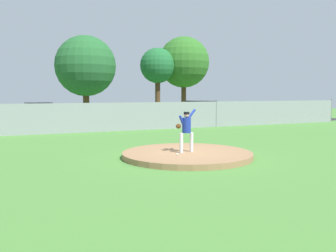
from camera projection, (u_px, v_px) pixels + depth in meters
ground_plane at (136, 139)px, 18.92m from camera, size 80.00×80.00×0.00m
asphalt_strip at (99, 125)px, 26.68m from camera, size 44.00×7.00×0.01m
pitchers_mound at (187, 155)px, 13.44m from camera, size 4.80×4.80×0.20m
pitcher_youth at (186, 128)px, 13.27m from camera, size 0.79×0.32×1.60m
baseball at (177, 154)px, 12.73m from camera, size 0.07×0.07×0.07m
chainlink_fence at (115, 117)px, 22.49m from camera, size 36.44×0.07×1.88m
parked_car_teal at (39, 116)px, 24.70m from camera, size 1.95×4.21×1.73m
parked_car_red at (200, 112)px, 29.51m from camera, size 1.96×4.54×1.74m
traffic_cone_orange at (172, 121)px, 27.36m from camera, size 0.40×0.40×0.55m
tree_bushy_near at (85, 66)px, 34.14m from camera, size 5.69×5.69×7.74m
tree_tall_centre at (158, 66)px, 37.26m from camera, size 3.61×3.61×6.98m
tree_broad_right at (184, 62)px, 38.96m from camera, size 5.43×5.43×8.37m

